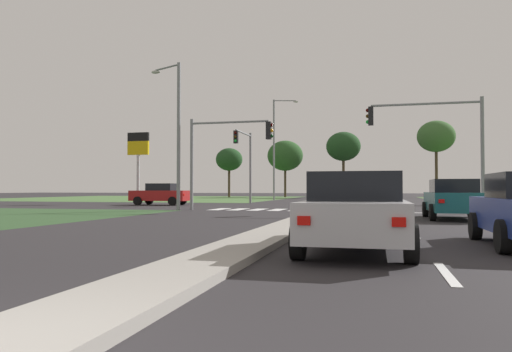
{
  "coord_description": "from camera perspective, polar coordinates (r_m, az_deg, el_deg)",
  "views": [
    {
      "loc": [
        2.56,
        -2.51,
        1.2
      ],
      "look_at": [
        -5.8,
        31.25,
        2.11
      ],
      "focal_mm": 34.35,
      "sensor_mm": 36.0,
      "label": 1
    }
  ],
  "objects": [
    {
      "name": "fuel_price_totem",
      "position": [
        40.59,
        -13.55,
        2.77
      ],
      "size": [
        1.8,
        0.24,
        5.73
      ],
      "color": "silver",
      "rests_on": "ground"
    },
    {
      "name": "treeline_third",
      "position": [
        67.09,
        10.14,
        3.38
      ],
      "size": [
        4.61,
        4.61,
        8.87
      ],
      "color": "#423323",
      "rests_on": "ground"
    },
    {
      "name": "median_island_far",
      "position": [
        57.58,
        11.36,
        -2.59
      ],
      "size": [
        1.2,
        36.0,
        0.14
      ],
      "primitive_type": "cube",
      "color": "gray",
      "rests_on": "ground"
    },
    {
      "name": "crosswalk_bar_sixth",
      "position": [
        27.52,
        7.21,
        -3.97
      ],
      "size": [
        0.7,
        2.8,
        0.01
      ],
      "primitive_type": "cube",
      "color": "silver",
      "rests_on": "ground"
    },
    {
      "name": "traffic_signal_near_right",
      "position": [
        26.23,
        20.4,
        4.75
      ],
      "size": [
        5.68,
        0.32,
        5.74
      ],
      "color": "gray",
      "rests_on": "ground"
    },
    {
      "name": "lane_dash_near",
      "position": [
        7.54,
        21.27,
        -10.54
      ],
      "size": [
        0.14,
        2.0,
        0.01
      ],
      "primitive_type": "cube",
      "color": "silver",
      "rests_on": "ground"
    },
    {
      "name": "car_teal_third",
      "position": [
        20.92,
        21.95,
        -2.48
      ],
      "size": [
        2.04,
        4.47,
        1.57
      ],
      "color": "#19565B",
      "rests_on": "ground"
    },
    {
      "name": "street_lamp_third",
      "position": [
        52.92,
        2.33,
        3.72
      ],
      "size": [
        2.69,
        0.85,
        10.83
      ],
      "color": "gray",
      "rests_on": "ground"
    },
    {
      "name": "lane_dash_fifth",
      "position": [
        31.42,
        15.64,
        -3.62
      ],
      "size": [
        0.14,
        2.0,
        0.01
      ],
      "primitive_type": "cube",
      "color": "silver",
      "rests_on": "ground"
    },
    {
      "name": "lane_dash_second",
      "position": [
        13.47,
        17.98,
        -6.52
      ],
      "size": [
        0.14,
        2.0,
        0.01
      ],
      "primitive_type": "cube",
      "color": "silver",
      "rests_on": "ground"
    },
    {
      "name": "lane_dash_third",
      "position": [
        19.44,
        16.72,
        -4.96
      ],
      "size": [
        0.14,
        2.0,
        0.01
      ],
      "primitive_type": "cube",
      "color": "silver",
      "rests_on": "ground"
    },
    {
      "name": "grass_verge_far_left",
      "position": [
        63.55,
        -12.31,
        -2.54
      ],
      "size": [
        35.0,
        35.0,
        0.01
      ],
      "primitive_type": "cube",
      "color": "#476B38",
      "rests_on": "ground"
    },
    {
      "name": "car_silver_second",
      "position": [
        9.61,
        11.61,
        -4.03
      ],
      "size": [
        2.04,
        4.48,
        1.51
      ],
      "color": "#B7B7BC",
      "rests_on": "ground"
    },
    {
      "name": "crosswalk_bar_seventh",
      "position": [
        27.41,
        9.61,
        -3.97
      ],
      "size": [
        0.7,
        2.8,
        0.01
      ],
      "primitive_type": "cube",
      "color": "silver",
      "rests_on": "ground"
    },
    {
      "name": "crosswalk_bar_fourth",
      "position": [
        27.88,
        2.5,
        -3.95
      ],
      "size": [
        0.7,
        2.8,
        0.01
      ],
      "primitive_type": "cube",
      "color": "silver",
      "rests_on": "ground"
    },
    {
      "name": "crosswalk_bar_second",
      "position": [
        28.43,
        -2.06,
        -3.9
      ],
      "size": [
        0.7,
        2.8,
        0.01
      ],
      "primitive_type": "cube",
      "color": "silver",
      "rests_on": "ground"
    },
    {
      "name": "traffic_signal_far_left",
      "position": [
        38.93,
        -1.26,
        2.63
      ],
      "size": [
        0.32,
        4.64,
        5.82
      ],
      "color": "gray",
      "rests_on": "ground"
    },
    {
      "name": "ground_plane",
      "position": [
        32.63,
        9.41,
        -3.58
      ],
      "size": [
        200.0,
        200.0,
        0.0
      ],
      "primitive_type": "plane",
      "color": "#282628"
    },
    {
      "name": "stop_bar_near",
      "position": [
        25.57,
        16.72,
        -4.11
      ],
      "size": [
        6.4,
        0.5,
        0.01
      ],
      "primitive_type": "cube",
      "color": "silver",
      "rests_on": "ground"
    },
    {
      "name": "treeline_near",
      "position": [
        70.43,
        -3.15,
        1.91
      ],
      "size": [
        3.83,
        3.83,
        7.04
      ],
      "color": "#423323",
      "rests_on": "ground"
    },
    {
      "name": "crosswalk_bar_near",
      "position": [
        28.76,
        -4.27,
        -3.87
      ],
      "size": [
        0.7,
        2.8,
        0.01
      ],
      "primitive_type": "cube",
      "color": "silver",
      "rests_on": "ground"
    },
    {
      "name": "crosswalk_bar_fifth",
      "position": [
        27.68,
        4.84,
        -3.97
      ],
      "size": [
        0.7,
        2.8,
        0.01
      ],
      "primitive_type": "cube",
      "color": "silver",
      "rests_on": "ground"
    },
    {
      "name": "crosswalk_bar_third",
      "position": [
        28.13,
        0.2,
        -3.93
      ],
      "size": [
        0.7,
        2.8,
        0.01
      ],
      "primitive_type": "cube",
      "color": "silver",
      "rests_on": "ground"
    },
    {
      "name": "car_beige_near",
      "position": [
        22.29,
        13.15,
        -2.45
      ],
      "size": [
        2.02,
        4.54,
        1.6
      ],
      "color": "#BCAD8E",
      "rests_on": "ground"
    },
    {
      "name": "street_lamp_second",
      "position": [
        28.05,
        -9.29,
        5.67
      ],
      "size": [
        2.24,
        1.18,
        8.29
      ],
      "color": "gray",
      "rests_on": "ground"
    },
    {
      "name": "median_island_near",
      "position": [
        13.79,
        3.19,
        -6.2
      ],
      "size": [
        1.2,
        22.0,
        0.14
      ],
      "primitive_type": "cube",
      "color": "gray",
      "rests_on": "ground"
    },
    {
      "name": "lane_dash_fourth",
      "position": [
        25.43,
        16.05,
        -4.13
      ],
      "size": [
        0.14,
        2.0,
        0.01
      ],
      "primitive_type": "cube",
      "color": "silver",
      "rests_on": "ground"
    },
    {
      "name": "car_red_fourth",
      "position": [
        36.76,
        -11.02,
        -2.07
      ],
      "size": [
        4.29,
        2.06,
        1.59
      ],
      "rotation": [
        0.0,
        0.0,
        1.57
      ],
      "color": "#A31919",
      "rests_on": "ground"
    },
    {
      "name": "traffic_signal_near_left",
      "position": [
        27.32,
        -3.94,
        3.49
      ],
      "size": [
        4.81,
        0.32,
        5.14
      ],
      "color": "gray",
      "rests_on": "ground"
    },
    {
      "name": "treeline_second",
      "position": [
        69.68,
        3.42,
        2.36
      ],
      "size": [
        5.05,
        5.05,
        8.04
      ],
      "color": "#423323",
      "rests_on": "ground"
    },
    {
      "name": "crosswalk_bar_eighth",
      "position": [
        27.35,
        12.02,
        -3.97
      ],
      "size": [
        0.7,
        2.8,
        0.01
      ],
      "primitive_type": "cube",
      "color": "silver",
      "rests_on": "ground"
    },
    {
      "name": "treeline_fourth",
      "position": [
        70.34,
        20.23,
        4.32
      ],
      "size": [
        4.98,
        4.98,
        10.37
      ],
      "color": "#423323",
      "rests_on": "ground"
    }
  ]
}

